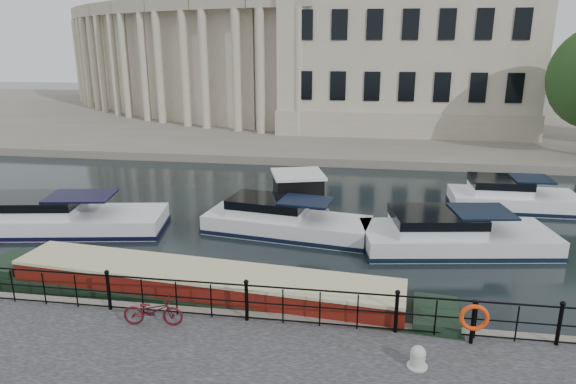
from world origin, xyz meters
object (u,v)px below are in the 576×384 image
object	(u,v)px
bicycle	(153,311)
life_ring_post	(474,318)
harbour_hut	(298,197)
mooring_bollard	(418,357)
narrowboat	(203,294)

from	to	relation	value
bicycle	life_ring_post	bearing A→B (deg)	-94.15
bicycle	harbour_hut	xyz separation A→B (m)	(2.49, 10.92, -0.02)
bicycle	mooring_bollard	distance (m)	6.93
narrowboat	bicycle	bearing A→B (deg)	-101.58
mooring_bollard	life_ring_post	xyz separation A→B (m)	(1.43, 1.14, 0.49)
life_ring_post	harbour_hut	world-z (taller)	harbour_hut
bicycle	life_ring_post	xyz separation A→B (m)	(8.31, 0.29, 0.32)
narrowboat	mooring_bollard	bearing A→B (deg)	-20.53
bicycle	life_ring_post	distance (m)	8.32
bicycle	narrowboat	bearing A→B (deg)	-23.35
narrowboat	harbour_hut	world-z (taller)	harbour_hut
bicycle	harbour_hut	world-z (taller)	harbour_hut
mooring_bollard	harbour_hut	xyz separation A→B (m)	(-4.39, 11.77, 0.15)
life_ring_post	narrowboat	xyz separation A→B (m)	(-7.63, 1.90, -0.93)
narrowboat	harbour_hut	size ratio (longest dim) A/B	4.15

